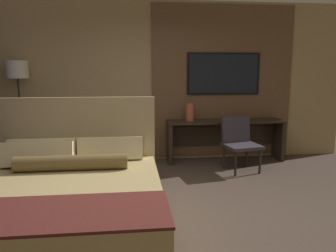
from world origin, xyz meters
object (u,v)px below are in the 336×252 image
object	(u,v)px
armchair_by_window	(11,161)
book	(237,119)
floor_lamp	(18,78)
bed	(66,199)
desk	(225,132)
desk_chair	(239,139)
tv	(223,74)
vase_tall	(190,112)

from	to	relation	value
armchair_by_window	book	bearing A→B (deg)	-81.78
floor_lamp	bed	bearing A→B (deg)	-64.18
bed	desk	size ratio (longest dim) A/B	1.02
floor_lamp	desk_chair	bearing A→B (deg)	-9.13
tv	vase_tall	xyz separation A→B (m)	(-0.64, -0.21, -0.66)
desk_chair	vase_tall	world-z (taller)	vase_tall
tv	vase_tall	world-z (taller)	tv
tv	floor_lamp	distance (m)	3.48
desk_chair	tv	bearing A→B (deg)	85.32
tv	book	distance (m)	0.84
bed	book	bearing A→B (deg)	42.92
desk	book	size ratio (longest dim) A/B	8.14
desk	floor_lamp	xyz separation A→B (m)	(-3.47, -0.01, 0.97)
tv	armchair_by_window	size ratio (longest dim) A/B	1.67
armchair_by_window	desk_chair	bearing A→B (deg)	-91.14
armchair_by_window	book	xyz separation A→B (m)	(3.68, 0.69, 0.48)
desk	tv	xyz separation A→B (m)	(-0.00, 0.18, 1.04)
bed	desk	bearing A→B (deg)	45.30
tv	vase_tall	distance (m)	0.94
desk	tv	bearing A→B (deg)	90.00
bed	floor_lamp	distance (m)	2.85
vase_tall	book	bearing A→B (deg)	3.90
armchair_by_window	vase_tall	distance (m)	2.94
tv	floor_lamp	world-z (taller)	tv
tv	desk_chair	bearing A→B (deg)	-84.58
floor_lamp	vase_tall	size ratio (longest dim) A/B	5.67
desk	floor_lamp	bearing A→B (deg)	-179.78
book	vase_tall	bearing A→B (deg)	-176.10
tv	armchair_by_window	bearing A→B (deg)	-166.35
desk_chair	armchair_by_window	xyz separation A→B (m)	(-3.51, -0.08, -0.23)
desk_chair	bed	bearing A→B (deg)	-153.66
bed	desk_chair	bearing A→B (deg)	36.44
bed	floor_lamp	size ratio (longest dim) A/B	1.20
bed	armchair_by_window	distance (m)	2.03
bed	book	xyz separation A→B (m)	(2.57, 2.39, 0.43)
desk_chair	floor_lamp	bearing A→B (deg)	160.77
armchair_by_window	vase_tall	xyz separation A→B (m)	(2.80, 0.63, 0.62)
desk	desk_chair	world-z (taller)	desk_chair
tv	book	bearing A→B (deg)	-31.96
bed	floor_lamp	world-z (taller)	floor_lamp
tv	book	world-z (taller)	tv
armchair_by_window	desk	bearing A→B (deg)	-81.55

